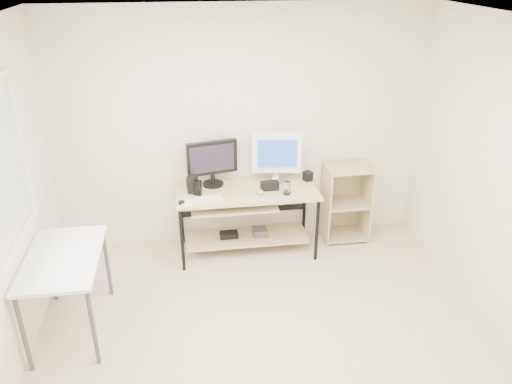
{
  "coord_description": "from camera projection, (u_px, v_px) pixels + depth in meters",
  "views": [
    {
      "loc": [
        -0.61,
        -3.08,
        3.01
      ],
      "look_at": [
        0.04,
        1.3,
        0.89
      ],
      "focal_mm": 35.0,
      "sensor_mm": 36.0,
      "label": 1
    }
  ],
  "objects": [
    {
      "name": "desk",
      "position": [
        245.0,
        208.0,
        5.37
      ],
      "size": [
        1.5,
        0.65,
        0.75
      ],
      "color": "#CBB981",
      "rests_on": "ground"
    },
    {
      "name": "keyboard",
      "position": [
        201.0,
        200.0,
        5.05
      ],
      "size": [
        0.44,
        0.23,
        0.01
      ],
      "primitive_type": "cube",
      "rotation": [
        0.0,
        0.0,
        0.27
      ],
      "color": "white",
      "rests_on": "desk"
    },
    {
      "name": "white_imac",
      "position": [
        277.0,
        154.0,
        5.32
      ],
      "size": [
        0.53,
        0.17,
        0.57
      ],
      "rotation": [
        0.0,
        0.0,
        -0.15
      ],
      "color": "silver",
      "rests_on": "desk"
    },
    {
      "name": "speaker_right",
      "position": [
        308.0,
        176.0,
        5.49
      ],
      "size": [
        0.11,
        0.11,
        0.1
      ],
      "primitive_type": "cube",
      "rotation": [
        0.0,
        0.0,
        0.39
      ],
      "color": "black",
      "rests_on": "desk"
    },
    {
      "name": "drinking_glass",
      "position": [
        287.0,
        188.0,
        5.15
      ],
      "size": [
        0.09,
        0.09,
        0.14
      ],
      "primitive_type": "cylinder",
      "rotation": [
        0.0,
        0.0,
        -0.34
      ],
      "color": "white",
      "rests_on": "coaster"
    },
    {
      "name": "volume_puck",
      "position": [
        182.0,
        203.0,
        4.98
      ],
      "size": [
        0.07,
        0.07,
        0.03
      ],
      "primitive_type": "cylinder",
      "rotation": [
        0.0,
        0.0,
        0.03
      ],
      "color": "black",
      "rests_on": "desk"
    },
    {
      "name": "side_table",
      "position": [
        64.0,
        265.0,
        4.15
      ],
      "size": [
        0.6,
        1.0,
        0.75
      ],
      "color": "white",
      "rests_on": "ground"
    },
    {
      "name": "black_monitor",
      "position": [
        212.0,
        161.0,
        5.27
      ],
      "size": [
        0.54,
        0.23,
        0.5
      ],
      "rotation": [
        0.0,
        0.0,
        0.2
      ],
      "color": "black",
      "rests_on": "desk"
    },
    {
      "name": "coaster",
      "position": [
        286.0,
        194.0,
        5.18
      ],
      "size": [
        0.12,
        0.12,
        0.01
      ],
      "primitive_type": "cylinder",
      "rotation": [
        0.0,
        0.0,
        -0.34
      ],
      "color": "#9A6C45",
      "rests_on": "desk"
    },
    {
      "name": "room",
      "position": [
        257.0,
        215.0,
        3.58
      ],
      "size": [
        4.01,
        4.01,
        2.62
      ],
      "color": "beige",
      "rests_on": "ground"
    },
    {
      "name": "smartphone",
      "position": [
        288.0,
        191.0,
        5.26
      ],
      "size": [
        0.06,
        0.1,
        0.01
      ],
      "primitive_type": "cube",
      "rotation": [
        0.0,
        0.0,
        -0.03
      ],
      "color": "black",
      "rests_on": "desk"
    },
    {
      "name": "center_speaker",
      "position": [
        270.0,
        186.0,
        5.27
      ],
      "size": [
        0.19,
        0.09,
        0.1
      ],
      "primitive_type": "cube",
      "rotation": [
        0.0,
        0.0,
        0.05
      ],
      "color": "black",
      "rests_on": "desk"
    },
    {
      "name": "shelf_unit",
      "position": [
        345.0,
        201.0,
        5.71
      ],
      "size": [
        0.5,
        0.4,
        0.9
      ],
      "color": "tan",
      "rests_on": "ground"
    },
    {
      "name": "mouse",
      "position": [
        260.0,
        192.0,
        5.2
      ],
      "size": [
        0.11,
        0.14,
        0.04
      ],
      "primitive_type": "ellipsoid",
      "rotation": [
        0.0,
        0.0,
        0.37
      ],
      "color": "#AFAFB4",
      "rests_on": "desk"
    },
    {
      "name": "speaker_left",
      "position": [
        192.0,
        184.0,
        5.18
      ],
      "size": [
        0.12,
        0.12,
        0.19
      ],
      "rotation": [
        0.0,
        0.0,
        -0.43
      ],
      "color": "black",
      "rests_on": "desk"
    },
    {
      "name": "audio_controller",
      "position": [
        198.0,
        188.0,
        5.14
      ],
      "size": [
        0.09,
        0.07,
        0.16
      ],
      "primitive_type": "cube",
      "rotation": [
        0.0,
        0.0,
        -0.35
      ],
      "color": "black",
      "rests_on": "desk"
    }
  ]
}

